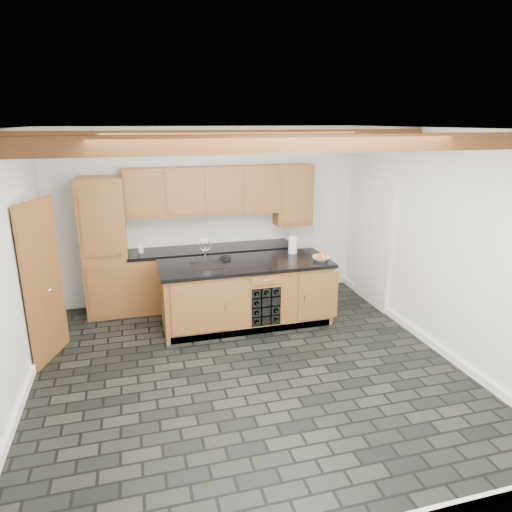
{
  "coord_description": "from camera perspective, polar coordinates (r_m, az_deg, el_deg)",
  "views": [
    {
      "loc": [
        -1.21,
        -4.76,
        2.88
      ],
      "look_at": [
        0.32,
        0.8,
        1.16
      ],
      "focal_mm": 32.0,
      "sensor_mm": 36.0,
      "label": 1
    }
  ],
  "objects": [
    {
      "name": "mug",
      "position": [
        7.19,
        -14.21,
        0.72
      ],
      "size": [
        0.13,
        0.13,
        0.1
      ],
      "primitive_type": "imported",
      "rotation": [
        0.0,
        0.0,
        0.27
      ],
      "color": "white",
      "rests_on": "back_cabinetry"
    },
    {
      "name": "room_shell",
      "position": [
        5.58,
        -3.29,
        2.5
      ],
      "size": [
        5.01,
        5.0,
        5.0
      ],
      "color": "white",
      "rests_on": "ground"
    },
    {
      "name": "ground",
      "position": [
        5.69,
        -1.0,
        -13.81
      ],
      "size": [
        5.0,
        5.0,
        0.0
      ],
      "primitive_type": "plane",
      "color": "black",
      "rests_on": "ground"
    },
    {
      "name": "kitchen_scale",
      "position": [
        6.69,
        -3.88,
        -0.19
      ],
      "size": [
        0.19,
        0.13,
        0.05
      ],
      "rotation": [
        0.0,
        0.0,
        -0.21
      ],
      "color": "black",
      "rests_on": "island"
    },
    {
      "name": "faucet",
      "position": [
        6.46,
        -6.15,
        -0.78
      ],
      "size": [
        0.45,
        0.4,
        0.34
      ],
      "color": "black",
      "rests_on": "island"
    },
    {
      "name": "fruit_bowl",
      "position": [
        6.68,
        8.13,
        -0.3
      ],
      "size": [
        0.33,
        0.33,
        0.06
      ],
      "primitive_type": "imported",
      "rotation": [
        0.0,
        0.0,
        -0.43
      ],
      "color": "silver",
      "rests_on": "island"
    },
    {
      "name": "island",
      "position": [
        6.68,
        -1.22,
        -4.62
      ],
      "size": [
        2.48,
        0.96,
        0.93
      ],
      "color": "#9E6432",
      "rests_on": "ground"
    },
    {
      "name": "fruit_cluster",
      "position": [
        6.67,
        8.14,
        -0.03
      ],
      "size": [
        0.16,
        0.17,
        0.07
      ],
      "color": "red",
      "rests_on": "fruit_bowl"
    },
    {
      "name": "paper_towel",
      "position": [
        6.98,
        4.62,
        1.37
      ],
      "size": [
        0.13,
        0.13,
        0.25
      ],
      "primitive_type": "cylinder",
      "color": "white",
      "rests_on": "island"
    },
    {
      "name": "back_cabinetry",
      "position": [
        7.3,
        -8.29,
        1.3
      ],
      "size": [
        3.65,
        0.62,
        2.2
      ],
      "color": "#9E6432",
      "rests_on": "ground"
    }
  ]
}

